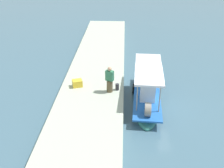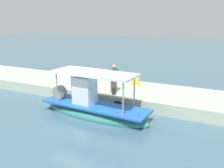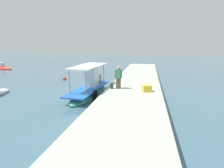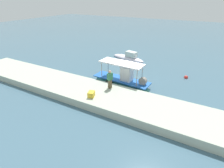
{
  "view_description": "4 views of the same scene",
  "coord_description": "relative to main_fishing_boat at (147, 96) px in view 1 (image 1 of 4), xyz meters",
  "views": [
    {
      "loc": [
        14.14,
        -1.97,
        9.35
      ],
      "look_at": [
        -1.59,
        -2.7,
        0.82
      ],
      "focal_mm": 42.41,
      "sensor_mm": 36.0,
      "label": 1
    },
    {
      "loc": [
        -7.23,
        10.65,
        5.18
      ],
      "look_at": [
        -0.6,
        -2.95,
        1.16
      ],
      "focal_mm": 39.77,
      "sensor_mm": 36.0,
      "label": 2
    },
    {
      "loc": [
        -14.47,
        -5.07,
        4.08
      ],
      "look_at": [
        -0.76,
        -2.29,
        1.01
      ],
      "focal_mm": 28.88,
      "sensor_mm": 36.0,
      "label": 3
    },
    {
      "loc": [
        6.58,
        -15.8,
        8.52
      ],
      "look_at": [
        -0.5,
        -2.94,
        1.21
      ],
      "focal_mm": 28.58,
      "sensor_mm": 36.0,
      "label": 4
    }
  ],
  "objects": [
    {
      "name": "dock_quay",
      "position": [
        0.69,
        -3.62,
        -0.11
      ],
      "size": [
        36.0,
        4.23,
        0.7
      ],
      "primitive_type": "cube",
      "color": "#B5BEA9",
      "rests_on": "ground_plane"
    },
    {
      "name": "fisherman_near_bollard",
      "position": [
        -0.1,
        -2.42,
        1.04
      ],
      "size": [
        0.51,
        0.56,
        1.76
      ],
      "color": "brown",
      "rests_on": "dock_quay"
    },
    {
      "name": "mooring_bollard",
      "position": [
        -0.34,
        -1.94,
        0.46
      ],
      "size": [
        0.24,
        0.24,
        0.43
      ],
      "primitive_type": "cylinder",
      "color": "#2D2D33",
      "rests_on": "dock_quay"
    },
    {
      "name": "cargo_crate",
      "position": [
        -0.69,
        -4.63,
        0.48
      ],
      "size": [
        0.69,
        0.77,
        0.47
      ],
      "primitive_type": "cube",
      "rotation": [
        0.0,
        0.0,
        1.9
      ],
      "color": "yellow",
      "rests_on": "dock_quay"
    },
    {
      "name": "main_fishing_boat",
      "position": [
        0.0,
        0.0,
        0.0
      ],
      "size": [
        6.48,
        2.04,
        2.79
      ],
      "color": "teal",
      "rests_on": "ground_plane"
    },
    {
      "name": "ground_plane",
      "position": [
        0.69,
        0.39,
        -0.45
      ],
      "size": [
        120.0,
        120.0,
        0.0
      ],
      "primitive_type": "plane",
      "color": "#446679"
    }
  ]
}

